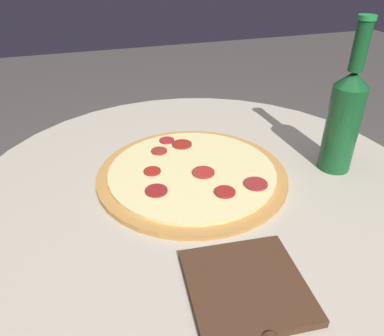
% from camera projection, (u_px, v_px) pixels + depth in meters
% --- Properties ---
extents(table, '(0.88, 0.88, 0.72)m').
position_uv_depth(table, '(199.00, 245.00, 0.81)').
color(table, '#B2A893').
rests_on(table, ground_plane).
extents(pizza, '(0.37, 0.37, 0.02)m').
position_uv_depth(pizza, '(192.00, 173.00, 0.73)').
color(pizza, '#B77F3D').
rests_on(pizza, table).
extents(beer_bottle, '(0.06, 0.06, 0.29)m').
position_uv_depth(beer_bottle, '(344.00, 117.00, 0.71)').
color(beer_bottle, '#144C23').
rests_on(beer_bottle, table).
extents(pizza_paddle, '(0.28, 0.17, 0.02)m').
position_uv_depth(pizza_paddle, '(252.00, 300.00, 0.48)').
color(pizza_paddle, '#422819').
rests_on(pizza_paddle, table).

